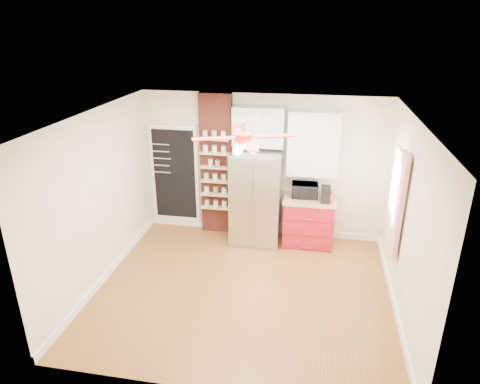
% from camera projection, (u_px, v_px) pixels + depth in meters
% --- Properties ---
extents(floor, '(4.50, 4.50, 0.00)m').
position_uv_depth(floor, '(243.00, 289.00, 6.65)').
color(floor, brown).
rests_on(floor, ground).
extents(ceiling, '(4.50, 4.50, 0.00)m').
position_uv_depth(ceiling, '(244.00, 117.00, 5.64)').
color(ceiling, white).
rests_on(ceiling, wall_back).
extents(wall_back, '(4.50, 0.02, 2.70)m').
position_uv_depth(wall_back, '(262.00, 167.00, 7.97)').
color(wall_back, beige).
rests_on(wall_back, floor).
extents(wall_front, '(4.50, 0.02, 2.70)m').
position_uv_depth(wall_front, '(210.00, 291.00, 4.32)').
color(wall_front, beige).
rests_on(wall_front, floor).
extents(wall_left, '(0.02, 4.00, 2.70)m').
position_uv_depth(wall_left, '(98.00, 199.00, 6.52)').
color(wall_left, beige).
rests_on(wall_left, floor).
extents(wall_right, '(0.02, 4.00, 2.70)m').
position_uv_depth(wall_right, '(407.00, 223.00, 5.77)').
color(wall_right, beige).
rests_on(wall_right, floor).
extents(chalkboard, '(0.95, 0.05, 1.95)m').
position_uv_depth(chalkboard, '(175.00, 174.00, 8.31)').
color(chalkboard, white).
rests_on(chalkboard, wall_back).
extents(brick_pillar, '(0.60, 0.16, 2.70)m').
position_uv_depth(brick_pillar, '(217.00, 165.00, 8.03)').
color(brick_pillar, maroon).
rests_on(brick_pillar, floor).
extents(fridge, '(0.90, 0.70, 1.75)m').
position_uv_depth(fridge, '(256.00, 197.00, 7.82)').
color(fridge, '#AEAEB3').
rests_on(fridge, floor).
extents(upper_glass_cabinet, '(0.90, 0.35, 0.70)m').
position_uv_depth(upper_glass_cabinet, '(259.00, 126.00, 7.51)').
color(upper_glass_cabinet, white).
rests_on(upper_glass_cabinet, wall_back).
extents(red_cabinet, '(0.94, 0.64, 0.90)m').
position_uv_depth(red_cabinet, '(308.00, 221.00, 7.86)').
color(red_cabinet, maroon).
rests_on(red_cabinet, floor).
extents(upper_shelf_unit, '(0.90, 0.30, 1.15)m').
position_uv_depth(upper_shelf_unit, '(313.00, 144.00, 7.48)').
color(upper_shelf_unit, white).
rests_on(upper_shelf_unit, wall_back).
extents(window, '(0.04, 0.75, 1.05)m').
position_uv_depth(window, '(398.00, 185.00, 6.52)').
color(window, white).
rests_on(window, wall_right).
extents(curtain, '(0.06, 0.40, 1.55)m').
position_uv_depth(curtain, '(399.00, 205.00, 6.06)').
color(curtain, red).
rests_on(curtain, wall_right).
extents(ceiling_fan, '(1.40, 1.40, 0.44)m').
position_uv_depth(ceiling_fan, '(244.00, 138.00, 5.74)').
color(ceiling_fan, silver).
rests_on(ceiling_fan, ceiling).
extents(toaster_oven, '(0.49, 0.35, 0.26)m').
position_uv_depth(toaster_oven, '(305.00, 190.00, 7.73)').
color(toaster_oven, black).
rests_on(toaster_oven, red_cabinet).
extents(coffee_maker, '(0.17, 0.23, 0.29)m').
position_uv_depth(coffee_maker, '(326.00, 194.00, 7.51)').
color(coffee_maker, black).
rests_on(coffee_maker, red_cabinet).
extents(canister_left, '(0.14, 0.14, 0.14)m').
position_uv_depth(canister_left, '(329.00, 199.00, 7.48)').
color(canister_left, '#B40A2F').
rests_on(canister_left, red_cabinet).
extents(canister_right, '(0.12, 0.12, 0.14)m').
position_uv_depth(canister_right, '(331.00, 195.00, 7.66)').
color(canister_right, '#C1320A').
rests_on(canister_right, red_cabinet).
extents(pantry_jar_oats, '(0.08, 0.08, 0.13)m').
position_uv_depth(pantry_jar_oats, '(211.00, 163.00, 7.91)').
color(pantry_jar_oats, beige).
rests_on(pantry_jar_oats, brick_pillar).
extents(pantry_jar_beans, '(0.11, 0.11, 0.12)m').
position_uv_depth(pantry_jar_beans, '(218.00, 164.00, 7.84)').
color(pantry_jar_beans, '#8D6147').
rests_on(pantry_jar_beans, brick_pillar).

